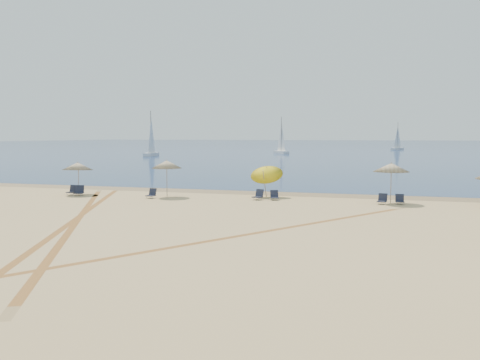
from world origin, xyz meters
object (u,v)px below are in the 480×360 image
Objects in this scene: chair_2 at (72,190)px; chair_8 at (400,200)px; umbrella_3 at (266,171)px; umbrella_4 at (391,167)px; chair_5 at (258,195)px; chair_4 at (152,194)px; umbrella_2 at (167,164)px; sailboat_0 at (281,143)px; chair_7 at (382,199)px; umbrella_1 at (78,166)px; sailboat_3 at (151,142)px; chair_3 at (79,191)px; chair_6 at (274,196)px; sailboat_2 at (397,141)px.

chair_2 is 22.94m from chair_8.
umbrella_4 is at bearing -6.69° from umbrella_3.
chair_2 is at bearing -157.44° from chair_5.
umbrella_4 is 3.20× the size of chair_5.
chair_8 is at bearing 13.05° from chair_4.
umbrella_4 is at bearing 14.21° from chair_4.
umbrella_2 is 3.68× the size of chair_4.
sailboat_0 is (-25.03, 84.55, 2.32)m from chair_8.
umbrella_4 is 16.12m from chair_4.
chair_4 reaches higher than chair_7.
umbrella_1 is 69.67m from sailboat_3.
umbrella_1 is 2.72× the size of chair_3.
umbrella_4 reaches higher than umbrella_1.
chair_4 is 0.93× the size of chair_6.
umbrella_2 is at bearing 59.37° from chair_4.
chair_4 reaches higher than chair_6.
umbrella_4 is (15.15, 0.82, -0.00)m from umbrella_2.
chair_5 is 125.69m from sailboat_2.
sailboat_3 is at bearing 122.18° from umbrella_3.
umbrella_4 is (8.39, -0.98, 0.48)m from umbrella_3.
umbrella_2 is 6.88m from chair_5.
chair_7 is at bearing -135.12° from umbrella_4.
chair_4 reaches higher than chair_8.
umbrella_3 is 124.13m from sailboat_2.
chair_8 is (8.95, -1.26, -1.54)m from umbrella_3.
umbrella_2 is 14.79m from chair_7.
chair_5 is (7.33, 1.20, 0.01)m from chair_4.
umbrella_3 is 2.16m from chair_5.
sailboat_3 reaches higher than chair_8.
umbrella_2 is 3.60× the size of chair_7.
chair_2 is at bearing -166.95° from chair_7.
chair_8 is at bearing 1.97° from umbrella_2.
umbrella_3 reaches higher than chair_3.
sailboat_0 is at bearing 96.25° from umbrella_2.
chair_2 reaches higher than chair_6.
chair_5 is 8.07m from chair_7.
umbrella_2 is 15.18m from umbrella_4.
chair_3 reaches higher than chair_8.
chair_7 is at bearing 18.74° from chair_5.
chair_6 is (7.65, 0.45, -2.01)m from umbrella_2.
sailboat_0 is at bearing 82.74° from chair_6.
chair_7 is 1.14× the size of chair_8.
umbrella_4 is 2.12m from chair_7.
chair_8 is at bearing -61.77° from sailboat_2.
umbrella_2 is 3.74× the size of chair_2.
chair_7 is 79.54m from sailboat_3.
umbrella_1 is at bearing -176.11° from umbrella_2.
chair_2 is 0.79× the size of chair_3.
umbrella_3 is 73.83m from sailboat_3.
sailboat_3 reaches higher than sailboat_0.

